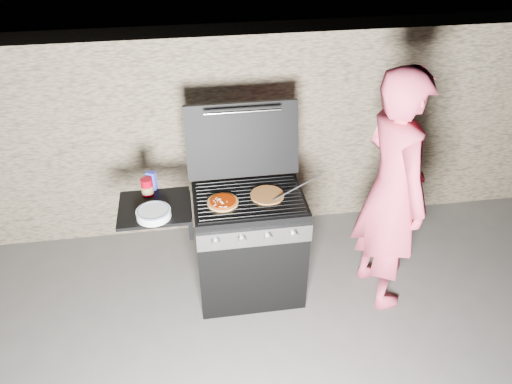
{
  "coord_description": "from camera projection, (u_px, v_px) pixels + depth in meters",
  "views": [
    {
      "loc": [
        -0.39,
        -2.89,
        2.96
      ],
      "look_at": [
        0.05,
        0.0,
        0.95
      ],
      "focal_mm": 35.0,
      "sensor_mm": 36.0,
      "label": 1
    }
  ],
  "objects": [
    {
      "name": "tongs",
      "position": [
        296.0,
        188.0,
        3.58
      ],
      "size": [
        0.4,
        0.18,
        0.09
      ],
      "primitive_type": "cylinder",
      "rotation": [
        0.0,
        1.4,
        0.4
      ],
      "color": "black",
      "rests_on": "gas_grill"
    },
    {
      "name": "pizza_plain",
      "position": [
        267.0,
        195.0,
        3.57
      ],
      "size": [
        0.31,
        0.31,
        0.01
      ],
      "primitive_type": "cylinder",
      "rotation": [
        0.0,
        0.0,
        -0.37
      ],
      "color": "#C47B2C",
      "rests_on": "gas_grill"
    },
    {
      "name": "ground",
      "position": [
        250.0,
        288.0,
        4.08
      ],
      "size": [
        50.0,
        50.0,
        0.0
      ],
      "primitive_type": "plane",
      "color": "#4E4A46"
    },
    {
      "name": "blue_carton",
      "position": [
        152.0,
        181.0,
        3.63
      ],
      "size": [
        0.08,
        0.06,
        0.14
      ],
      "primitive_type": "cube",
      "rotation": [
        0.0,
        0.0,
        -0.41
      ],
      "color": "#3038B6",
      "rests_on": "gas_grill"
    },
    {
      "name": "pizza_topped",
      "position": [
        223.0,
        202.0,
        3.5
      ],
      "size": [
        0.29,
        0.29,
        0.02
      ],
      "primitive_type": null,
      "rotation": [
        0.0,
        0.0,
        -0.38
      ],
      "color": "gold",
      "rests_on": "gas_grill"
    },
    {
      "name": "person",
      "position": [
        392.0,
        192.0,
        3.55
      ],
      "size": [
        0.55,
        0.75,
        1.89
      ],
      "primitive_type": "imported",
      "rotation": [
        0.0,
        0.0,
        1.72
      ],
      "color": "#E44862",
      "rests_on": "ground"
    },
    {
      "name": "stone_wall",
      "position": [
        233.0,
        131.0,
        4.43
      ],
      "size": [
        8.0,
        0.35,
        1.8
      ],
      "primitive_type": "cube",
      "color": "#938161",
      "rests_on": "ground"
    },
    {
      "name": "plate_stack",
      "position": [
        154.0,
        214.0,
        3.37
      ],
      "size": [
        0.29,
        0.29,
        0.05
      ],
      "primitive_type": "cylinder",
      "rotation": [
        0.0,
        0.0,
        0.27
      ],
      "color": "white",
      "rests_on": "gas_grill"
    },
    {
      "name": "gas_grill",
      "position": [
        217.0,
        249.0,
        3.79
      ],
      "size": [
        1.34,
        0.79,
        0.91
      ],
      "primitive_type": null,
      "color": "black",
      "rests_on": "ground"
    },
    {
      "name": "sauce_jar",
      "position": [
        147.0,
        187.0,
        3.57
      ],
      "size": [
        0.11,
        0.11,
        0.13
      ],
      "primitive_type": "cylinder",
      "rotation": [
        0.0,
        0.0,
        -0.31
      ],
      "color": "#9E0010",
      "rests_on": "gas_grill"
    }
  ]
}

